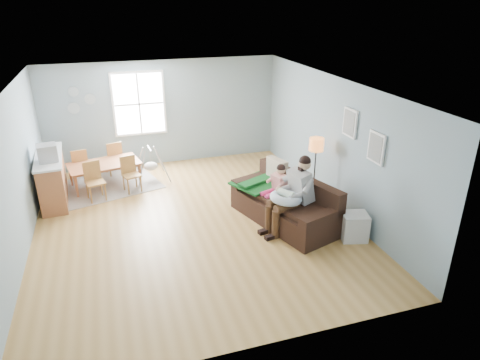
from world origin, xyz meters
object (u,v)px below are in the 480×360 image
object	(u,v)px
chair_nw	(80,164)
baby_swing	(151,165)
dining_table	(106,175)
monitor	(47,153)
toddler	(277,183)
storage_cube	(354,226)
father	(293,192)
chair_ne	(114,156)
chair_se	(130,172)
counter	(52,178)
sofa	(286,206)
chair_sw	(94,179)
floor_lamp	(316,150)

from	to	relation	value
chair_nw	baby_swing	xyz separation A→B (m)	(1.62, -0.36, -0.10)
dining_table	monitor	xyz separation A→B (m)	(-1.06, -0.76, 0.92)
baby_swing	dining_table	bearing A→B (deg)	-176.29
toddler	monitor	world-z (taller)	monitor
storage_cube	chair_nw	world-z (taller)	chair_nw
father	chair_nw	world-z (taller)	father
chair_ne	chair_se	bearing A→B (deg)	-74.32
toddler	baby_swing	world-z (taller)	toddler
counter	sofa	bearing A→B (deg)	-28.56
father	counter	bearing A→B (deg)	147.88
chair_ne	counter	xyz separation A→B (m)	(-1.34, -1.06, 0.03)
baby_swing	monitor	bearing A→B (deg)	-158.72
father	toddler	size ratio (longest dim) A/B	1.64
toddler	chair_sw	distance (m)	4.03
chair_nw	monitor	world-z (taller)	monitor
sofa	chair_ne	distance (m)	4.71
sofa	chair_ne	size ratio (longest dim) A/B	2.85
chair_ne	counter	world-z (taller)	counter
counter	chair_ne	bearing A→B (deg)	38.43
chair_nw	baby_swing	size ratio (longest dim) A/B	0.96
storage_cube	monitor	world-z (taller)	monitor
toddler	baby_swing	distance (m)	3.52
chair_nw	counter	size ratio (longest dim) A/B	0.45
storage_cube	dining_table	distance (m)	5.78
monitor	baby_swing	distance (m)	2.44
chair_nw	counter	bearing A→B (deg)	-122.78
toddler	monitor	distance (m)	4.72
dining_table	chair_se	xyz separation A→B (m)	(0.55, -0.43, 0.18)
chair_se	baby_swing	xyz separation A→B (m)	(0.52, 0.50, -0.09)
storage_cube	monitor	size ratio (longest dim) A/B	1.28
floor_lamp	counter	bearing A→B (deg)	160.39
chair_sw	baby_swing	distance (m)	1.50
chair_se	counter	distance (m)	1.65
floor_lamp	chair_ne	xyz separation A→B (m)	(-4.00, 2.97, -0.74)
chair_ne	chair_sw	bearing A→B (deg)	-110.27
storage_cube	counter	size ratio (longest dim) A/B	0.30
father	chair_se	world-z (taller)	father
toddler	chair_se	distance (m)	3.51
toddler	storage_cube	xyz separation A→B (m)	(1.06, -1.20, -0.52)
storage_cube	monitor	bearing A→B (deg)	149.84
father	sofa	bearing A→B (deg)	84.00
father	chair_se	xyz separation A→B (m)	(-2.80, 2.77, -0.33)
sofa	chair_se	xyz separation A→B (m)	(-2.83, 2.42, 0.13)
dining_table	sofa	bearing A→B (deg)	-52.03
storage_cube	chair_se	xyz separation A→B (m)	(-3.74, 3.44, 0.20)
chair_se	toddler	bearing A→B (deg)	-39.78
chair_nw	dining_table	bearing A→B (deg)	-37.75
storage_cube	chair_sw	world-z (taller)	chair_sw
chair_nw	monitor	size ratio (longest dim) A/B	1.94
chair_nw	monitor	bearing A→B (deg)	-113.03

